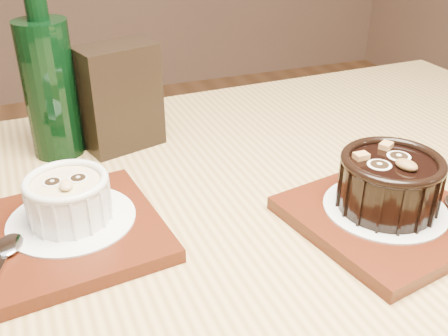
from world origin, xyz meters
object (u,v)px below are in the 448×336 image
(tray_left, at_px, (69,233))
(table, at_px, (231,298))
(ramekin_white, at_px, (68,197))
(tray_right, at_px, (386,217))
(green_bottle, at_px, (49,84))
(ramekin_dark, at_px, (390,180))
(condiment_stand, at_px, (120,97))

(tray_left, bearing_deg, table, -16.39)
(ramekin_white, bearing_deg, tray_left, -112.93)
(tray_left, relative_size, ramekin_white, 2.13)
(tray_right, xyz_separation_m, green_bottle, (-0.31, 0.30, 0.09))
(ramekin_white, height_order, ramekin_dark, ramekin_dark)
(ramekin_white, bearing_deg, green_bottle, 91.10)
(tray_right, xyz_separation_m, condiment_stand, (-0.22, 0.29, 0.06))
(table, relative_size, ramekin_dark, 11.62)
(tray_left, relative_size, tray_right, 1.00)
(tray_left, xyz_separation_m, green_bottle, (0.01, 0.21, 0.09))
(condiment_stand, height_order, green_bottle, green_bottle)
(table, xyz_separation_m, ramekin_white, (-0.15, 0.06, 0.13))
(condiment_stand, bearing_deg, green_bottle, 173.63)
(ramekin_dark, height_order, green_bottle, green_bottle)
(ramekin_white, relative_size, tray_right, 0.47)
(table, distance_m, tray_left, 0.19)
(tray_right, distance_m, ramekin_dark, 0.04)
(table, xyz_separation_m, condiment_stand, (-0.06, 0.25, 0.16))
(tray_right, distance_m, green_bottle, 0.44)
(tray_left, xyz_separation_m, ramekin_dark, (0.32, -0.08, 0.04))
(tray_left, relative_size, green_bottle, 0.73)
(table, relative_size, green_bottle, 4.96)
(tray_right, relative_size, green_bottle, 0.73)
(ramekin_white, relative_size, condiment_stand, 0.60)
(ramekin_dark, xyz_separation_m, green_bottle, (-0.31, 0.29, 0.05))
(table, bearing_deg, condiment_stand, 104.64)
(tray_right, height_order, green_bottle, green_bottle)
(table, height_order, ramekin_white, ramekin_white)
(tray_left, bearing_deg, condiment_stand, 64.18)
(table, distance_m, ramekin_dark, 0.22)
(table, relative_size, ramekin_white, 14.57)
(tray_right, bearing_deg, condiment_stand, 127.68)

